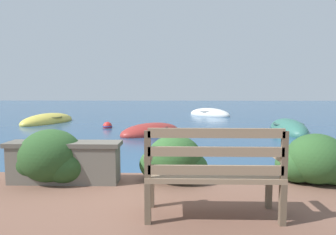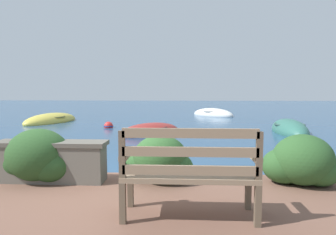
{
  "view_description": "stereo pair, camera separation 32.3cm",
  "coord_description": "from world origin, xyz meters",
  "px_view_note": "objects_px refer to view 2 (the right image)",
  "views": [
    {
      "loc": [
        0.76,
        -4.52,
        1.49
      ],
      "look_at": [
        0.5,
        6.5,
        0.5
      ],
      "focal_mm": 32.0,
      "sensor_mm": 36.0,
      "label": 1
    },
    {
      "loc": [
        1.09,
        -4.51,
        1.49
      ],
      "look_at": [
        0.5,
        6.5,
        0.5
      ],
      "focal_mm": 32.0,
      "sensor_mm": 36.0,
      "label": 2
    }
  ],
  "objects_px": {
    "rowboat_nearest": "(150,132)",
    "park_bench": "(189,171)",
    "mooring_buoy": "(108,126)",
    "rowboat_far": "(51,121)",
    "rowboat_outer": "(213,115)",
    "rowboat_mid": "(289,131)"
  },
  "relations": [
    {
      "from": "rowboat_mid",
      "to": "park_bench",
      "type": "bearing_deg",
      "value": 157.96
    },
    {
      "from": "rowboat_nearest",
      "to": "rowboat_mid",
      "type": "distance_m",
      "value": 4.93
    },
    {
      "from": "rowboat_nearest",
      "to": "rowboat_mid",
      "type": "relative_size",
      "value": 0.92
    },
    {
      "from": "rowboat_nearest",
      "to": "mooring_buoy",
      "type": "bearing_deg",
      "value": 92.06
    },
    {
      "from": "rowboat_outer",
      "to": "mooring_buoy",
      "type": "height_order",
      "value": "rowboat_outer"
    },
    {
      "from": "park_bench",
      "to": "rowboat_far",
      "type": "xyz_separation_m",
      "value": [
        -6.33,
        10.84,
        -0.64
      ]
    },
    {
      "from": "rowboat_far",
      "to": "park_bench",
      "type": "bearing_deg",
      "value": 44.08
    },
    {
      "from": "park_bench",
      "to": "rowboat_outer",
      "type": "xyz_separation_m",
      "value": [
        1.66,
        14.91,
        -0.63
      ]
    },
    {
      "from": "rowboat_outer",
      "to": "mooring_buoy",
      "type": "relative_size",
      "value": 7.08
    },
    {
      "from": "mooring_buoy",
      "to": "rowboat_far",
      "type": "bearing_deg",
      "value": 149.54
    },
    {
      "from": "park_bench",
      "to": "mooring_buoy",
      "type": "height_order",
      "value": "park_bench"
    },
    {
      "from": "rowboat_nearest",
      "to": "rowboat_outer",
      "type": "distance_m",
      "value": 8.13
    },
    {
      "from": "rowboat_mid",
      "to": "mooring_buoy",
      "type": "bearing_deg",
      "value": 83.98
    },
    {
      "from": "rowboat_far",
      "to": "rowboat_outer",
      "type": "height_order",
      "value": "rowboat_outer"
    },
    {
      "from": "rowboat_mid",
      "to": "mooring_buoy",
      "type": "height_order",
      "value": "rowboat_mid"
    },
    {
      "from": "rowboat_mid",
      "to": "rowboat_far",
      "type": "height_order",
      "value": "rowboat_mid"
    },
    {
      "from": "mooring_buoy",
      "to": "rowboat_outer",
      "type": "bearing_deg",
      "value": 51.45
    },
    {
      "from": "rowboat_far",
      "to": "rowboat_mid",
      "type": "bearing_deg",
      "value": 87.18
    },
    {
      "from": "rowboat_mid",
      "to": "rowboat_outer",
      "type": "xyz_separation_m",
      "value": [
        -2.03,
        7.07,
        -0.0
      ]
    },
    {
      "from": "park_bench",
      "to": "rowboat_mid",
      "type": "bearing_deg",
      "value": 63.99
    },
    {
      "from": "rowboat_nearest",
      "to": "park_bench",
      "type": "bearing_deg",
      "value": -127.68
    },
    {
      "from": "rowboat_nearest",
      "to": "mooring_buoy",
      "type": "relative_size",
      "value": 6.59
    }
  ]
}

